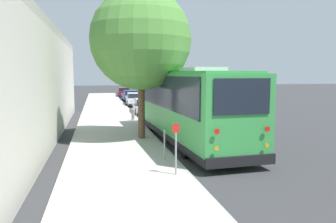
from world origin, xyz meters
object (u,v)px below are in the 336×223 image
(parked_sedan_silver, at_px, (145,107))
(street_tree, at_px, (140,33))
(shuttle_bus, at_px, (187,102))
(parked_sedan_white, at_px, (135,100))
(parked_sedan_blue, at_px, (130,96))
(sign_post_far, at_px, (164,145))
(sign_post_near, at_px, (176,149))
(fire_hydrant, at_px, (133,114))
(parked_sedan_maroon, at_px, (124,93))

(parked_sedan_silver, height_order, street_tree, street_tree)
(shuttle_bus, bearing_deg, parked_sedan_white, -1.57)
(shuttle_bus, bearing_deg, parked_sedan_blue, -2.27)
(shuttle_bus, distance_m, parked_sedan_silver, 11.49)
(shuttle_bus, height_order, sign_post_far, shuttle_bus)
(sign_post_near, distance_m, sign_post_far, 1.80)
(shuttle_bus, height_order, parked_sedan_silver, shuttle_bus)
(fire_hydrant, bearing_deg, shuttle_bus, -164.24)
(parked_sedan_blue, xyz_separation_m, sign_post_near, (-30.32, 1.61, 0.39))
(parked_sedan_silver, xyz_separation_m, parked_sedan_maroon, (20.69, -0.00, 0.03))
(shuttle_bus, height_order, parked_sedan_maroon, shuttle_bus)
(parked_sedan_silver, xyz_separation_m, parked_sedan_blue, (13.31, -0.14, 0.01))
(parked_sedan_silver, relative_size, street_tree, 0.58)
(parked_sedan_silver, bearing_deg, parked_sedan_white, 1.79)
(street_tree, bearing_deg, parked_sedan_white, -5.46)
(parked_sedan_silver, relative_size, parked_sedan_blue, 1.02)
(parked_sedan_blue, bearing_deg, shuttle_bus, 179.01)
(parked_sedan_blue, relative_size, street_tree, 0.57)
(parked_sedan_white, bearing_deg, parked_sedan_maroon, 1.69)
(street_tree, bearing_deg, parked_sedan_blue, -4.44)
(sign_post_near, bearing_deg, parked_sedan_maroon, -2.24)
(parked_sedan_silver, relative_size, sign_post_far, 4.18)
(parked_sedan_silver, bearing_deg, sign_post_far, 176.23)
(parked_sedan_white, bearing_deg, shuttle_bus, -176.82)
(fire_hydrant, bearing_deg, sign_post_far, 179.97)
(parked_sedan_white, relative_size, sign_post_far, 3.82)
(street_tree, bearing_deg, parked_sedan_maroon, -3.15)
(parked_sedan_silver, distance_m, street_tree, 11.81)
(parked_sedan_silver, distance_m, parked_sedan_maroon, 20.69)
(parked_sedan_blue, height_order, sign_post_far, parked_sedan_blue)
(parked_sedan_blue, distance_m, sign_post_far, 28.58)
(shuttle_bus, xyz_separation_m, fire_hydrant, (6.85, 1.93, -1.38))
(parked_sedan_maroon, xyz_separation_m, sign_post_near, (-37.69, 1.47, 0.37))
(street_tree, height_order, sign_post_near, street_tree)
(parked_sedan_white, xyz_separation_m, fire_hydrant, (-11.81, 1.46, -0.07))
(parked_sedan_silver, xyz_separation_m, sign_post_near, (-17.00, 1.47, 0.40))
(street_tree, distance_m, sign_post_far, 6.46)
(sign_post_far, bearing_deg, parked_sedan_blue, -3.24)
(parked_sedan_silver, height_order, parked_sedan_white, parked_sedan_white)
(sign_post_far, bearing_deg, fire_hydrant, -0.03)
(parked_sedan_white, bearing_deg, sign_post_far, 178.00)
(parked_sedan_blue, xyz_separation_m, fire_hydrant, (-17.86, 1.61, -0.05))
(parked_sedan_blue, distance_m, street_tree, 24.53)
(parked_sedan_maroon, relative_size, sign_post_near, 2.78)
(sign_post_near, bearing_deg, fire_hydrant, -0.02)
(parked_sedan_white, bearing_deg, parked_sedan_blue, 0.31)
(parked_sedan_maroon, distance_m, sign_post_far, 35.94)
(parked_sedan_silver, relative_size, parked_sedan_maroon, 1.03)
(shuttle_bus, xyz_separation_m, street_tree, (0.72, 2.19, 3.37))
(shuttle_bus, xyz_separation_m, sign_post_far, (-3.82, 1.94, -1.23))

